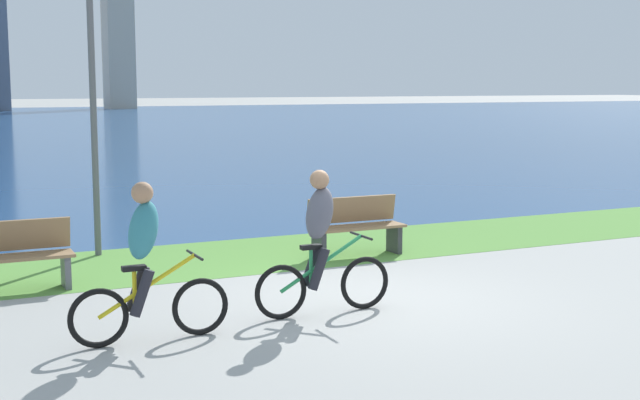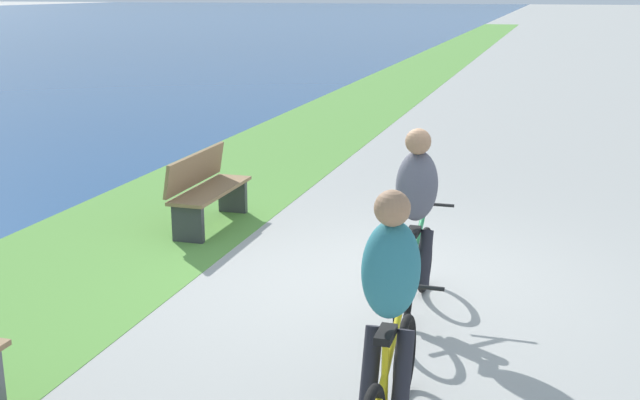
{
  "view_description": "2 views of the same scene",
  "coord_description": "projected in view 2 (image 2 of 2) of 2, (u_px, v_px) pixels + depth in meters",
  "views": [
    {
      "loc": [
        -4.77,
        -9.12,
        2.62
      ],
      "look_at": [
        -0.33,
        0.3,
        1.21
      ],
      "focal_mm": 48.45,
      "sensor_mm": 36.0,
      "label": 1
    },
    {
      "loc": [
        -7.14,
        -1.5,
        2.79
      ],
      "look_at": [
        -0.3,
        0.54,
        0.88
      ],
      "focal_mm": 44.38,
      "sensor_mm": 36.0,
      "label": 2
    }
  ],
  "objects": [
    {
      "name": "bench_far_along_path",
      "position": [
        206.0,
        190.0,
        9.49
      ],
      "size": [
        1.5,
        0.47,
        0.9
      ],
      "color": "olive",
      "rests_on": "ground"
    },
    {
      "name": "ground_plane",
      "position": [
        382.0,
        283.0,
        7.74
      ],
      "size": [
        300.0,
        300.0,
        0.0
      ],
      "primitive_type": "plane",
      "color": "#9E9E99"
    },
    {
      "name": "grass_strip_bayside",
      "position": [
        99.0,
        253.0,
        8.62
      ],
      "size": [
        120.0,
        2.7,
        0.01
      ],
      "primitive_type": "cube",
      "color": "#59933D",
      "rests_on": "ground"
    },
    {
      "name": "cyclist_trailing",
      "position": [
        390.0,
        319.0,
        4.84
      ],
      "size": [
        1.66,
        0.52,
        1.65
      ],
      "color": "black",
      "rests_on": "ground"
    },
    {
      "name": "cyclist_lead",
      "position": [
        416.0,
        224.0,
        6.8
      ],
      "size": [
        1.69,
        0.52,
        1.66
      ],
      "color": "black",
      "rests_on": "ground"
    }
  ]
}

